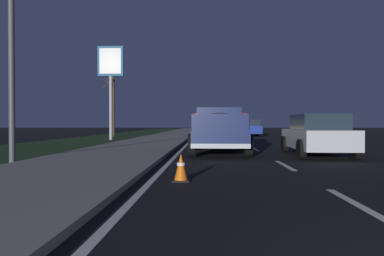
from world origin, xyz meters
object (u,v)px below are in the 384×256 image
(street_light_near, at_px, (21,8))
(bare_tree_far, at_px, (113,103))
(sedan_white, at_px, (210,127))
(traffic_cone_near, at_px, (181,168))
(gas_price_sign, at_px, (111,70))
(pickup_truck, at_px, (219,129))
(sedan_silver, at_px, (317,135))
(sedan_blue, at_px, (249,128))
(sedan_tan, at_px, (210,129))

(street_light_near, bearing_deg, bare_tree_far, 7.59)
(bare_tree_far, bearing_deg, sedan_white, -55.61)
(bare_tree_far, xyz_separation_m, traffic_cone_near, (-25.52, -8.10, -2.84))
(traffic_cone_near, bearing_deg, gas_price_sign, 19.07)
(pickup_truck, height_order, bare_tree_far, bare_tree_far)
(pickup_truck, xyz_separation_m, sedan_silver, (-1.12, -3.62, -0.20))
(bare_tree_far, bearing_deg, sedan_silver, -146.55)
(sedan_blue, distance_m, sedan_silver, 20.50)
(sedan_white, height_order, gas_price_sign, gas_price_sign)
(street_light_near, distance_m, traffic_cone_near, 7.60)
(sedan_white, bearing_deg, pickup_truck, -179.42)
(sedan_white, distance_m, street_light_near, 29.13)
(sedan_silver, bearing_deg, street_light_near, 106.25)
(sedan_white, relative_size, bare_tree_far, 0.69)
(bare_tree_far, bearing_deg, traffic_cone_near, -162.38)
(gas_price_sign, relative_size, bare_tree_far, 1.08)
(sedan_tan, bearing_deg, gas_price_sign, 113.87)
(sedan_silver, relative_size, bare_tree_far, 0.69)
(street_light_near, bearing_deg, gas_price_sign, 5.21)
(sedan_silver, relative_size, gas_price_sign, 0.64)
(sedan_tan, distance_m, street_light_near, 20.26)
(sedan_silver, distance_m, bare_tree_far, 23.25)
(sedan_white, relative_size, sedan_tan, 1.00)
(sedan_blue, bearing_deg, sedan_silver, -179.55)
(sedan_white, xyz_separation_m, bare_tree_far, (-6.09, 8.89, 2.34))
(sedan_blue, bearing_deg, sedan_white, 37.14)
(street_light_near, bearing_deg, sedan_tan, -17.44)
(traffic_cone_near, bearing_deg, sedan_silver, -36.78)
(pickup_truck, bearing_deg, sedan_blue, -10.13)
(street_light_near, bearing_deg, traffic_cone_near, -123.12)
(traffic_cone_near, bearing_deg, bare_tree_far, 17.62)
(bare_tree_far, relative_size, traffic_cone_near, 11.03)
(sedan_blue, height_order, traffic_cone_near, sedan_blue)
(traffic_cone_near, bearing_deg, sedan_tan, -2.06)
(street_light_near, relative_size, bare_tree_far, 1.23)
(bare_tree_far, bearing_deg, pickup_truck, -153.32)
(sedan_white, height_order, sedan_silver, same)
(traffic_cone_near, bearing_deg, pickup_truck, -7.99)
(sedan_tan, bearing_deg, sedan_white, 0.09)
(sedan_silver, bearing_deg, sedan_blue, 0.45)
(sedan_blue, relative_size, traffic_cone_near, 7.62)
(sedan_blue, relative_size, sedan_tan, 1.00)
(sedan_silver, distance_m, gas_price_sign, 17.61)
(sedan_tan, xyz_separation_m, bare_tree_far, (3.21, 8.91, 2.34))
(pickup_truck, relative_size, street_light_near, 0.69)
(sedan_blue, xyz_separation_m, bare_tree_far, (-1.20, 12.60, 2.34))
(sedan_white, relative_size, gas_price_sign, 0.64)
(sedan_white, relative_size, street_light_near, 0.56)
(sedan_tan, distance_m, bare_tree_far, 9.75)
(sedan_white, bearing_deg, traffic_cone_near, 178.57)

